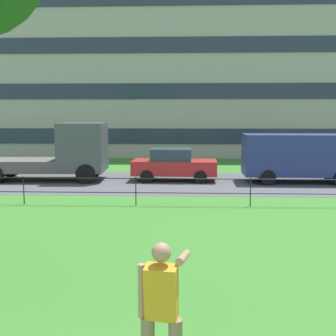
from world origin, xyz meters
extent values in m
cube|color=#4C4C51|center=(0.00, 17.30, 0.00)|extent=(80.00, 6.83, 0.01)
cylinder|color=black|center=(-3.97, 12.20, 0.50)|extent=(0.04, 0.04, 1.00)
cylinder|color=black|center=(0.00, 12.20, 0.50)|extent=(0.04, 0.04, 1.00)
cylinder|color=black|center=(3.97, 12.20, 0.50)|extent=(0.04, 0.04, 1.00)
cylinder|color=black|center=(0.00, 12.20, 0.45)|extent=(39.68, 0.03, 0.03)
cylinder|color=black|center=(0.00, 12.20, 0.95)|extent=(39.68, 0.03, 0.03)
cube|color=orange|center=(1.46, 2.21, 1.19)|extent=(0.40, 0.33, 0.64)
sphere|color=#A87A5B|center=(1.46, 2.21, 1.65)|extent=(0.22, 0.22, 0.22)
cylinder|color=#A87A5B|center=(1.70, 2.48, 1.50)|extent=(0.18, 0.63, 0.19)
cylinder|color=#A87A5B|center=(1.24, 2.24, 1.19)|extent=(0.09, 0.09, 0.62)
cube|color=#4C4C51|center=(-3.19, 17.81, 1.60)|extent=(2.19, 2.38, 2.30)
cube|color=#283342|center=(-2.30, 17.85, 1.94)|extent=(0.19, 1.84, 0.87)
cube|color=#56514C|center=(-6.84, 17.67, 0.73)|extent=(5.29, 2.50, 0.56)
cylinder|color=black|center=(-2.92, 18.88, 0.45)|extent=(0.91, 0.34, 0.90)
cylinder|color=black|center=(-2.83, 16.77, 0.45)|extent=(0.91, 0.34, 0.90)
cylinder|color=black|center=(-7.14, 18.72, 0.45)|extent=(0.91, 0.34, 0.90)
cube|color=red|center=(1.20, 17.87, 0.64)|extent=(4.05, 1.83, 0.68)
cube|color=#2D3847|center=(1.05, 17.87, 1.26)|extent=(1.95, 1.58, 0.56)
cylinder|color=black|center=(2.46, 18.63, 0.30)|extent=(0.61, 0.22, 0.60)
cylinder|color=black|center=(2.41, 17.02, 0.30)|extent=(0.61, 0.22, 0.60)
cylinder|color=black|center=(-0.01, 18.71, 0.30)|extent=(0.61, 0.22, 0.60)
cylinder|color=black|center=(-0.07, 17.10, 0.30)|extent=(0.61, 0.22, 0.60)
cube|color=navy|center=(6.95, 17.62, 1.29)|extent=(5.03, 2.05, 1.90)
cylinder|color=black|center=(8.66, 18.52, 0.34)|extent=(0.68, 0.25, 0.68)
cylinder|color=black|center=(5.47, 18.58, 0.34)|extent=(0.68, 0.25, 0.68)
cylinder|color=black|center=(5.43, 16.71, 0.34)|extent=(0.68, 0.25, 0.68)
cube|color=#ADA393|center=(1.45, 35.13, 6.38)|extent=(39.67, 13.76, 12.76)
cube|color=#283342|center=(1.45, 28.23, 1.60)|extent=(33.32, 0.06, 1.10)
cube|color=#283342|center=(1.45, 28.23, 4.79)|extent=(33.32, 0.06, 1.10)
cube|color=#283342|center=(1.45, 28.23, 7.98)|extent=(33.32, 0.06, 1.10)
camera|label=1|loc=(1.72, -2.33, 3.17)|focal=45.51mm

